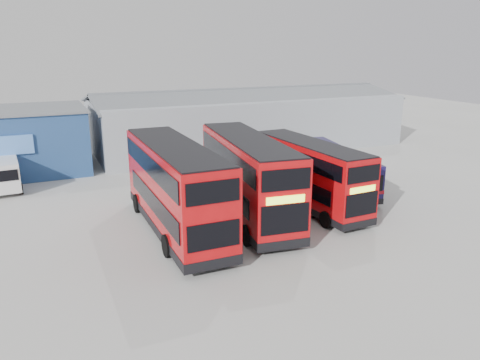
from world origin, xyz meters
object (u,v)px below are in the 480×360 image
(office_block, at_px, (6,141))
(double_decker_right, at_px, (309,175))
(double_decker_left, at_px, (176,189))
(panel_van, at_px, (2,172))
(double_decker_centre, at_px, (248,179))
(maintenance_shed, at_px, (246,120))
(single_decker_blue, at_px, (334,169))

(office_block, distance_m, double_decker_right, 24.47)
(double_decker_left, distance_m, panel_van, 15.60)
(double_decker_right, height_order, panel_van, double_decker_right)
(double_decker_centre, height_order, double_decker_right, double_decker_centre)
(double_decker_right, bearing_deg, maintenance_shed, 74.61)
(double_decker_right, bearing_deg, single_decker_blue, 33.85)
(panel_van, bearing_deg, double_decker_left, -57.89)
(double_decker_centre, bearing_deg, panel_van, 144.80)
(office_block, bearing_deg, double_decker_left, -63.66)
(office_block, distance_m, single_decker_blue, 25.80)
(double_decker_centre, bearing_deg, office_block, 134.63)
(double_decker_left, relative_size, double_decker_right, 1.16)
(office_block, relative_size, panel_van, 2.27)
(double_decker_left, relative_size, single_decker_blue, 1.13)
(maintenance_shed, bearing_deg, panel_van, -162.80)
(maintenance_shed, height_order, panel_van, maintenance_shed)
(maintenance_shed, distance_m, double_decker_centre, 21.08)
(double_decker_centre, xyz_separation_m, double_decker_right, (4.32, 0.12, -0.32))
(panel_van, bearing_deg, single_decker_blue, -26.16)
(office_block, distance_m, panel_van, 5.07)
(double_decker_right, bearing_deg, double_decker_centre, 179.30)
(single_decker_blue, distance_m, panel_van, 23.72)
(single_decker_blue, bearing_deg, double_decker_right, 47.72)
(double_decker_centre, xyz_separation_m, panel_van, (-13.53, 12.27, -1.12))
(office_block, height_order, double_decker_right, office_block)
(office_block, relative_size, single_decker_blue, 1.19)
(maintenance_shed, bearing_deg, double_decker_left, -124.16)
(single_decker_blue, bearing_deg, double_decker_centre, 31.66)
(double_decker_right, bearing_deg, panel_van, 143.51)
(panel_van, bearing_deg, double_decker_centre, -45.44)
(double_decker_centre, relative_size, single_decker_blue, 1.13)
(double_decker_left, bearing_deg, office_block, -63.32)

